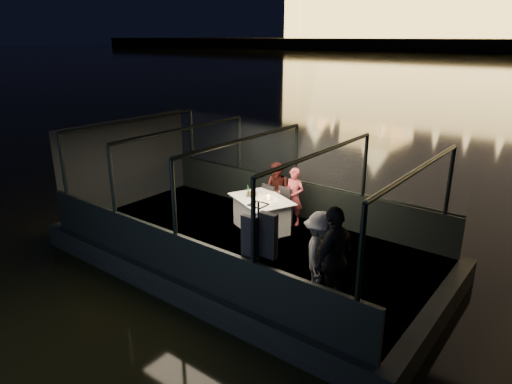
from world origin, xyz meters
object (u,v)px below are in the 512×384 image
Objects in this scene: person_man_maroon at (277,189)px; coat_stand at (258,255)px; chair_port_right at (280,208)px; chair_port_left at (264,204)px; wine_bottle at (248,190)px; dining_table_central at (261,214)px; passenger_dark at (334,262)px; person_woman_coral at (294,194)px; passenger_stripe at (320,251)px.

coat_stand is at bearing -56.34° from person_man_maroon.
coat_stand is 1.30× the size of person_man_maroon.
chair_port_right is at bearing -43.61° from person_man_maroon.
chair_port_left is 0.70m from wine_bottle.
chair_port_right is 3.19× the size of wine_bottle.
passenger_dark is at bearing -33.13° from dining_table_central.
person_woman_coral is (0.68, 0.30, 0.30)m from chair_port_left.
passenger_dark is (2.48, -2.63, 0.10)m from person_woman_coral.
person_woman_coral is 1.12m from wine_bottle.
person_man_maroon is at bearing 99.18° from dining_table_central.
coat_stand is 1.07m from passenger_stripe.
dining_table_central is at bearing -101.59° from chair_port_right.
coat_stand reaches higher than person_woman_coral.
coat_stand reaches higher than chair_port_right.
wine_bottle is (-3.23, 1.81, 0.06)m from passenger_dark.
dining_table_central is 5.12× the size of wine_bottle.
chair_port_left is 0.48× the size of passenger_dark.
passenger_dark is at bearing -29.31° from wine_bottle.
person_woman_coral is 4.89× the size of wine_bottle.
passenger_dark is at bearing 30.70° from coat_stand.
passenger_dark is 6.41× the size of wine_bottle.
chair_port_right is at bearing 118.49° from coat_stand.
dining_table_central is 0.93× the size of passenger_stripe.
coat_stand reaches higher than chair_port_left.
dining_table_central is 1.03× the size of person_man_maroon.
dining_table_central is 3.15m from coat_stand.
chair_port_left is at bearing -165.16° from chair_port_right.
chair_port_right is 0.64× the size of person_man_maroon.
person_man_maroon reaches higher than wine_bottle.
chair_port_right is 3.56m from passenger_dark.
passenger_stripe is 0.41m from passenger_dark.
wine_bottle reaches higher than dining_table_central.
passenger_stripe is at bearing -28.15° from chair_port_right.
coat_stand is 3.56m from person_woman_coral.
person_woman_coral is (0.41, 0.75, 0.36)m from dining_table_central.
chair_port_left is 0.56× the size of passenger_stripe.
passenger_dark reaches higher than person_woman_coral.
chair_port_left is 0.62× the size of person_woman_coral.
chair_port_left is 0.47× the size of coat_stand.
dining_table_central is 3.08m from passenger_stripe.
dining_table_central is 0.53m from chair_port_left.
person_woman_coral is 0.89× the size of passenger_stripe.
coat_stand is at bearing -53.90° from dining_table_central.
chair_port_right is at bearing 22.55° from passenger_stripe.
passenger_dark reaches higher than wine_bottle.
dining_table_central is 1.61× the size of chair_port_right.
coat_stand is (1.61, -2.96, 0.45)m from chair_port_right.
chair_port_left is at bearing -105.81° from person_man_maroon.
person_man_maroon reaches higher than chair_port_left.
chair_port_left reaches higher than dining_table_central.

